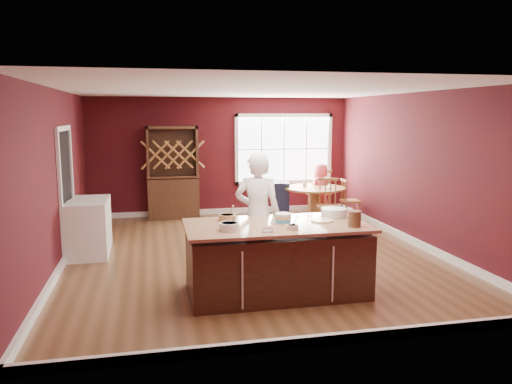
% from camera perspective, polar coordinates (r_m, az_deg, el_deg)
% --- Properties ---
extents(room_shell, '(7.00, 7.00, 7.00)m').
position_cam_1_polar(room_shell, '(8.18, -0.58, 2.11)').
color(room_shell, brown).
rests_on(room_shell, ground).
extents(window, '(2.36, 0.10, 1.66)m').
position_cam_1_polar(window, '(11.87, 3.20, 4.93)').
color(window, white).
rests_on(window, room_shell).
extents(doorway, '(0.08, 1.26, 2.13)m').
position_cam_1_polar(doorway, '(8.76, -20.81, -0.17)').
color(doorway, white).
rests_on(doorway, room_shell).
extents(kitchen_island, '(2.34, 1.22, 0.92)m').
position_cam_1_polar(kitchen_island, '(6.54, 2.32, -7.79)').
color(kitchen_island, '#351A0D').
rests_on(kitchen_island, ground).
extents(dining_table, '(1.31, 1.31, 0.75)m').
position_cam_1_polar(dining_table, '(10.90, 6.73, -0.58)').
color(dining_table, brown).
rests_on(dining_table, ground).
extents(baker, '(0.76, 0.62, 1.79)m').
position_cam_1_polar(baker, '(7.09, 0.21, -2.65)').
color(baker, white).
rests_on(baker, ground).
extents(layer_cake, '(0.30, 0.30, 0.12)m').
position_cam_1_polar(layer_cake, '(6.49, 3.12, -3.00)').
color(layer_cake, white).
rests_on(layer_cake, kitchen_island).
extents(bowl_blue, '(0.25, 0.25, 0.10)m').
position_cam_1_polar(bowl_blue, '(6.06, -3.07, -3.97)').
color(bowl_blue, white).
rests_on(bowl_blue, kitchen_island).
extents(bowl_yellow, '(0.22, 0.22, 0.08)m').
position_cam_1_polar(bowl_yellow, '(6.61, -3.31, -2.95)').
color(bowl_yellow, olive).
rests_on(bowl_yellow, kitchen_island).
extents(bowl_pink, '(0.15, 0.15, 0.05)m').
position_cam_1_polar(bowl_pink, '(5.98, 1.38, -4.33)').
color(bowl_pink, silver).
rests_on(bowl_pink, kitchen_island).
extents(bowl_olive, '(0.15, 0.15, 0.06)m').
position_cam_1_polar(bowl_olive, '(6.13, 4.20, -4.02)').
color(bowl_olive, beige).
rests_on(bowl_olive, kitchen_island).
extents(drinking_glass, '(0.07, 0.07, 0.14)m').
position_cam_1_polar(drinking_glass, '(6.43, 6.15, -3.07)').
color(drinking_glass, white).
rests_on(drinking_glass, kitchen_island).
extents(dinner_plate, '(0.29, 0.29, 0.02)m').
position_cam_1_polar(dinner_plate, '(6.63, 7.58, -3.24)').
color(dinner_plate, '#FFECBE').
rests_on(dinner_plate, kitchen_island).
extents(white_tub, '(0.35, 0.35, 0.12)m').
position_cam_1_polar(white_tub, '(6.92, 8.88, -2.35)').
color(white_tub, white).
rests_on(white_tub, kitchen_island).
extents(stoneware_crock, '(0.17, 0.17, 0.20)m').
position_cam_1_polar(stoneware_crock, '(6.37, 11.18, -3.02)').
color(stoneware_crock, brown).
rests_on(stoneware_crock, kitchen_island).
extents(rug, '(2.49, 2.01, 0.01)m').
position_cam_1_polar(rug, '(11.00, 6.68, -3.30)').
color(rug, brown).
rests_on(rug, ground).
extents(chair_east, '(0.37, 0.39, 0.92)m').
position_cam_1_polar(chair_east, '(11.23, 10.76, -0.79)').
color(chair_east, '#9D6232').
rests_on(chair_east, ground).
extents(chair_south, '(0.55, 0.54, 1.05)m').
position_cam_1_polar(chair_south, '(10.13, 8.20, -1.39)').
color(chair_south, '#945C3B').
rests_on(chair_south, ground).
extents(chair_north, '(0.58, 0.57, 1.05)m').
position_cam_1_polar(chair_north, '(11.80, 7.22, 0.08)').
color(chair_north, brown).
rests_on(chair_north, ground).
extents(seated_woman, '(0.71, 0.64, 1.22)m').
position_cam_1_polar(seated_woman, '(11.39, 7.40, 0.19)').
color(seated_woman, '#D04953').
rests_on(seated_woman, ground).
extents(high_chair, '(0.42, 0.42, 0.88)m').
position_cam_1_polar(high_chair, '(10.95, 2.84, -0.99)').
color(high_chair, black).
rests_on(high_chair, ground).
extents(toddler, '(0.18, 0.14, 0.26)m').
position_cam_1_polar(toddler, '(10.98, 2.45, 1.00)').
color(toddler, '#8CA5BF').
rests_on(toddler, high_chair).
extents(table_plate, '(0.22, 0.22, 0.02)m').
position_cam_1_polar(table_plate, '(10.80, 8.11, 0.51)').
color(table_plate, beige).
rests_on(table_plate, dining_table).
extents(table_cup, '(0.12, 0.12, 0.09)m').
position_cam_1_polar(table_cup, '(10.97, 5.59, 0.88)').
color(table_cup, white).
rests_on(table_cup, dining_table).
extents(hutch, '(1.12, 0.47, 2.06)m').
position_cam_1_polar(hutch, '(11.26, -9.49, 2.21)').
color(hutch, black).
rests_on(hutch, ground).
extents(washer, '(0.63, 0.61, 0.92)m').
position_cam_1_polar(washer, '(8.51, -18.72, -4.19)').
color(washer, silver).
rests_on(washer, ground).
extents(dryer, '(0.62, 0.60, 0.90)m').
position_cam_1_polar(dryer, '(9.13, -18.26, -3.36)').
color(dryer, white).
rests_on(dryer, ground).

